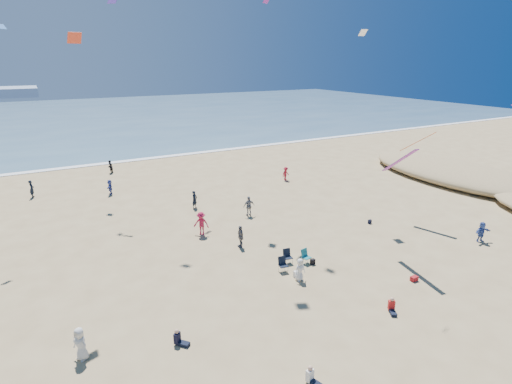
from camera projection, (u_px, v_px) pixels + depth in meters
ocean at (72, 118)px, 94.79m from camera, size 220.00×100.00×0.06m
surf_line at (109, 163)px, 53.28m from camera, size 220.00×1.20×0.08m
standing_flyers at (205, 218)px, 32.64m from camera, size 33.13×38.78×1.88m
seated_group at (254, 339)px, 19.17m from camera, size 21.30×19.90×0.84m
chair_cluster at (293, 259)px, 26.65m from camera, size 2.69×1.48×1.00m
white_tote at (296, 274)px, 25.45m from camera, size 0.35×0.20×0.40m
black_backpack at (313, 262)px, 26.98m from camera, size 0.30×0.22×0.38m
cooler at (414, 279)px, 24.99m from camera, size 0.45×0.30×0.30m
navy_bag at (370, 222)px, 33.70m from camera, size 0.28×0.18×0.34m
kites_aloft at (309, 31)px, 27.23m from camera, size 39.67×41.41×29.62m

